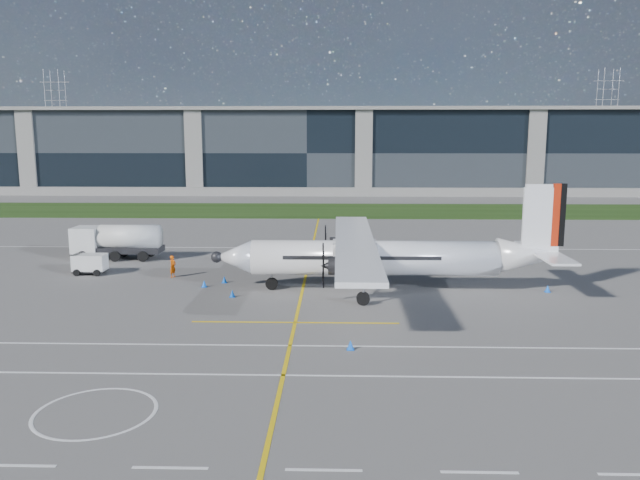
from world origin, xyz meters
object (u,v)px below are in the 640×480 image
(pylon_west, at_px, (57,121))
(safety_cone_stbdwing, at_px, (347,252))
(fuel_tanker_truck, at_px, (111,242))
(baggage_tug, at_px, (90,264))
(turboprop_aircraft, at_px, (387,238))
(safety_cone_portwing, at_px, (350,345))
(safety_cone_fwd, at_px, (204,284))
(safety_cone_tail, at_px, (548,289))
(ground_crew_person, at_px, (173,265))
(pylon_east, at_px, (606,120))
(safety_cone_nose_stbd, at_px, (224,279))
(safety_cone_nose_port, at_px, (232,293))

(pylon_west, height_order, safety_cone_stbdwing, pylon_west)
(pylon_west, xyz_separation_m, safety_cone_stbdwing, (86.34, -135.37, -14.75))
(fuel_tanker_truck, height_order, baggage_tug, fuel_tanker_truck)
(turboprop_aircraft, relative_size, safety_cone_stbdwing, 49.77)
(safety_cone_portwing, distance_m, safety_cone_fwd, 16.34)
(fuel_tanker_truck, relative_size, safety_cone_fwd, 16.01)
(pylon_west, relative_size, safety_cone_stbdwing, 60.00)
(safety_cone_portwing, bearing_deg, pylon_west, 118.21)
(safety_cone_fwd, bearing_deg, turboprop_aircraft, -2.75)
(turboprop_aircraft, bearing_deg, safety_cone_tail, -0.81)
(pylon_west, xyz_separation_m, ground_crew_person, (72.93, -144.63, -14.04))
(pylon_east, height_order, safety_cone_stbdwing, pylon_east)
(pylon_east, relative_size, fuel_tanker_truck, 3.75)
(pylon_east, xyz_separation_m, safety_cone_fwd, (-89.04, -147.68, -14.75))
(pylon_east, relative_size, safety_cone_tail, 60.00)
(safety_cone_portwing, xyz_separation_m, safety_cone_fwd, (-10.14, 12.82, 0.00))
(fuel_tanker_truck, relative_size, safety_cone_nose_stbd, 16.01)
(pylon_west, distance_m, fuel_tanker_truck, 153.18)
(pylon_east, bearing_deg, safety_cone_tail, -113.67)
(pylon_east, xyz_separation_m, fuel_tanker_truck, (-99.27, -137.70, -13.50))
(safety_cone_stbdwing, bearing_deg, fuel_tanker_truck, -173.54)
(pylon_west, xyz_separation_m, safety_cone_fwd, (75.96, -147.68, -14.75))
(pylon_east, bearing_deg, turboprop_aircraft, -117.18)
(pylon_east, height_order, safety_cone_fwd, pylon_east)
(ground_crew_person, xyz_separation_m, safety_cone_nose_stbd, (4.23, -1.70, -0.71))
(safety_cone_nose_stbd, height_order, safety_cone_portwing, same)
(pylon_west, bearing_deg, safety_cone_nose_port, -62.46)
(safety_cone_nose_port, bearing_deg, pylon_west, 117.54)
(ground_crew_person, height_order, safety_cone_nose_stbd, ground_crew_person)
(pylon_east, xyz_separation_m, safety_cone_nose_stbd, (-87.84, -146.32, -14.75))
(ground_crew_person, bearing_deg, pylon_east, -9.66)
(safety_cone_portwing, height_order, safety_cone_stbdwing, same)
(turboprop_aircraft, relative_size, fuel_tanker_truck, 3.11)
(ground_crew_person, distance_m, safety_cone_tail, 27.26)
(baggage_tug, distance_m, ground_crew_person, 6.77)
(ground_crew_person, relative_size, safety_cone_tail, 3.85)
(safety_cone_nose_stbd, relative_size, safety_cone_stbdwing, 1.00)
(pylon_west, xyz_separation_m, safety_cone_tail, (99.91, -148.46, -14.75))
(safety_cone_nose_stbd, bearing_deg, safety_cone_nose_port, -72.64)
(safety_cone_nose_stbd, relative_size, safety_cone_portwing, 1.00)
(fuel_tanker_truck, xyz_separation_m, baggage_tug, (0.49, -6.05, -0.72))
(safety_cone_portwing, bearing_deg, safety_cone_nose_stbd, 122.24)
(ground_crew_person, bearing_deg, safety_cone_nose_port, -113.48)
(baggage_tug, bearing_deg, turboprop_aircraft, -11.37)
(pylon_east, xyz_separation_m, safety_cone_nose_port, (-86.58, -150.37, -14.75))
(turboprop_aircraft, relative_size, safety_cone_nose_stbd, 49.77)
(fuel_tanker_truck, xyz_separation_m, safety_cone_nose_stbd, (11.42, -8.62, -1.25))
(fuel_tanker_truck, xyz_separation_m, safety_cone_tail, (34.18, -10.75, -1.25))
(fuel_tanker_truck, relative_size, safety_cone_stbdwing, 16.01)
(safety_cone_portwing, distance_m, safety_cone_nose_port, 12.71)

